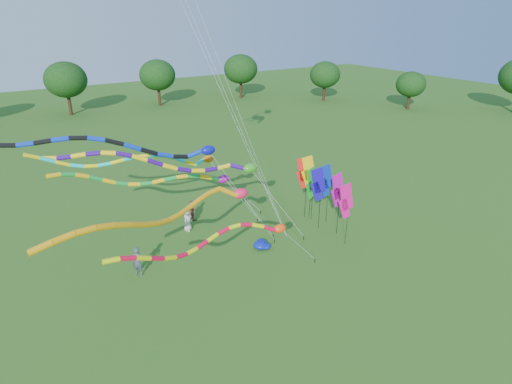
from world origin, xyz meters
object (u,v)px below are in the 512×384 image
tube_kite_red (224,239)px  tube_kite_orange (184,208)px  blue_nylon_heap (261,244)px  person_c (192,210)px  person_b (138,262)px  person_a (188,219)px

tube_kite_red → tube_kite_orange: tube_kite_orange is taller
tube_kite_orange → tube_kite_red: bearing=-74.6°
blue_nylon_heap → person_c: size_ratio=0.90×
tube_kite_orange → person_b: size_ratio=7.84×
tube_kite_red → person_a: tube_kite_red is taller
tube_kite_orange → person_b: (-1.83, 3.35, -4.39)m
tube_kite_red → tube_kite_orange: 2.57m
tube_kite_red → tube_kite_orange: size_ratio=0.87×
person_a → person_b: size_ratio=0.93×
person_b → person_c: (5.81, 5.13, -0.16)m
tube_kite_red → blue_nylon_heap: 7.37m
blue_nylon_heap → person_b: 8.05m
blue_nylon_heap → person_b: bearing=172.3°
tube_kite_red → person_a: (1.67, 8.85, -3.15)m
tube_kite_orange → blue_nylon_heap: bearing=0.3°
tube_kite_red → person_a: bearing=73.5°
blue_nylon_heap → person_c: person_c is taller
tube_kite_red → person_a: size_ratio=7.32×
tube_kite_orange → person_c: size_ratio=9.45×
person_b → person_c: bearing=83.7°
person_a → person_c: bearing=13.7°
blue_nylon_heap → person_b: person_b is taller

